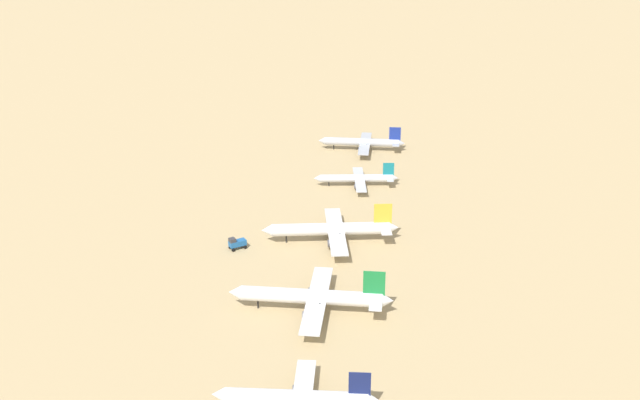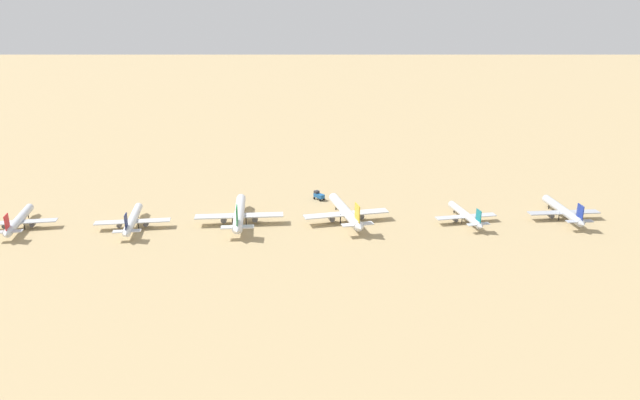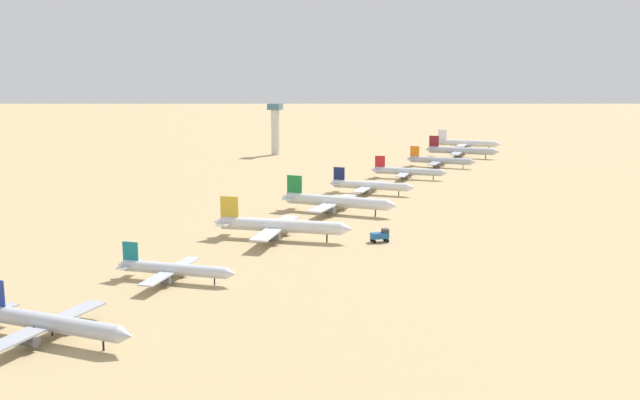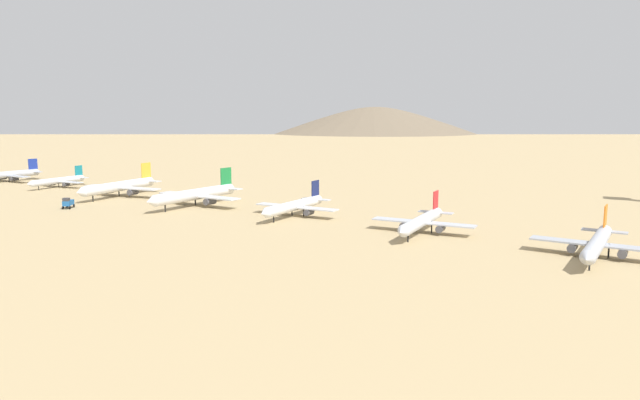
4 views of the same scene
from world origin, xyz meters
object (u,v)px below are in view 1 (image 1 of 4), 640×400
at_px(parked_jet_4, 298,398).
at_px(service_truck, 237,243).
at_px(parked_jet_0, 363,142).
at_px(parked_jet_2, 333,229).
at_px(parked_jet_1, 357,178).
at_px(parked_jet_3, 313,297).

distance_m(parked_jet_4, service_truck, 80.89).
bearing_deg(parked_jet_0, parked_jet_2, 80.96).
bearing_deg(parked_jet_0, parked_jet_1, 84.24).
bearing_deg(parked_jet_3, parked_jet_1, -99.93).
height_order(parked_jet_1, parked_jet_3, parked_jet_3).
bearing_deg(service_truck, parked_jet_3, 122.58).
xyz_separation_m(parked_jet_2, parked_jet_4, (8.64, 83.57, -0.69)).
relative_size(parked_jet_3, parked_jet_4, 1.22).
distance_m(parked_jet_0, parked_jet_3, 131.61).
xyz_separation_m(parked_jet_1, parked_jet_3, (15.65, 89.40, 1.19)).
bearing_deg(parked_jet_2, parked_jet_3, 82.23).
bearing_deg(parked_jet_1, parked_jet_4, 81.94).
height_order(parked_jet_1, service_truck, parked_jet_1).
distance_m(parked_jet_3, service_truck, 43.76).
distance_m(parked_jet_1, parked_jet_2, 48.23).
relative_size(parked_jet_3, service_truck, 7.61).
bearing_deg(parked_jet_3, service_truck, -57.42).
xyz_separation_m(parked_jet_0, parked_jet_3, (19.75, 130.12, 0.70)).
bearing_deg(parked_jet_4, parked_jet_1, -98.06).
bearing_deg(service_truck, parked_jet_4, 104.80).
bearing_deg(service_truck, parked_jet_2, -169.59).
bearing_deg(parked_jet_0, service_truck, 65.11).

